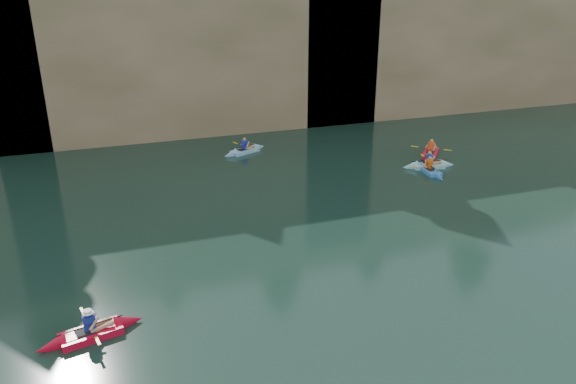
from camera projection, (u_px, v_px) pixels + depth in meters
name	position (u px, v px, depth m)	size (l,w,h in m)	color
ground	(275.00, 345.00, 16.43)	(160.00, 160.00, 0.00)	black
cliff	(150.00, 28.00, 40.46)	(70.00, 16.00, 12.00)	tan
cliff_slab_center	(196.00, 44.00, 34.67)	(24.00, 2.40, 11.40)	#9E805F
cliff_slab_east	(469.00, 43.00, 40.87)	(26.00, 2.40, 9.84)	#9E805F
sea_cave_center	(103.00, 119.00, 33.89)	(3.50, 1.00, 3.20)	black
sea_cave_east	(319.00, 92.00, 37.77)	(5.00, 1.00, 4.50)	black
main_kayaker	(91.00, 333.00, 16.69)	(3.24, 2.12, 1.17)	red
kayaker_ltblue_near	(429.00, 165.00, 30.52)	(3.03, 2.29, 1.16)	#93DFF6
kayaker_red_far	(431.00, 152.00, 32.58)	(2.57, 2.89, 1.16)	red
kayaker_ltblue_mid	(245.00, 150.00, 32.94)	(3.00, 2.09, 1.13)	#89BDE6
kayaker_blue_east	(429.00, 170.00, 29.90)	(2.15, 3.07, 1.08)	#3E7FD3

